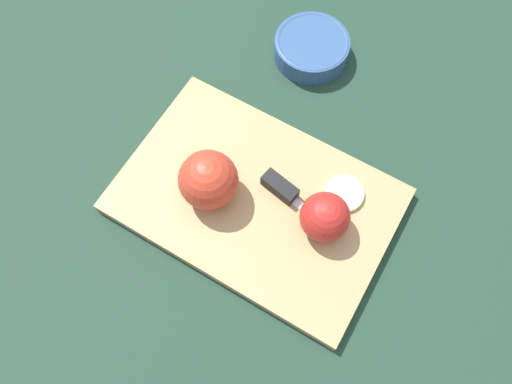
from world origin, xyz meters
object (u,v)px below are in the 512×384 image
apple_half_left (209,180)px  knife (283,189)px  apple_half_right (325,217)px  bowl (312,47)px

apple_half_left → knife: 0.11m
apple_half_left → knife: apple_half_left is taller
apple_half_right → knife: size_ratio=0.52×
apple_half_right → knife: (-0.07, 0.02, -0.02)m
bowl → apple_half_left: bearing=-93.0°
apple_half_left → knife: size_ratio=0.63×
apple_half_left → knife: bearing=44.5°
apple_half_right → apple_half_left: bearing=139.4°
apple_half_right → bowl: bearing=67.4°
bowl → knife: bearing=-73.4°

